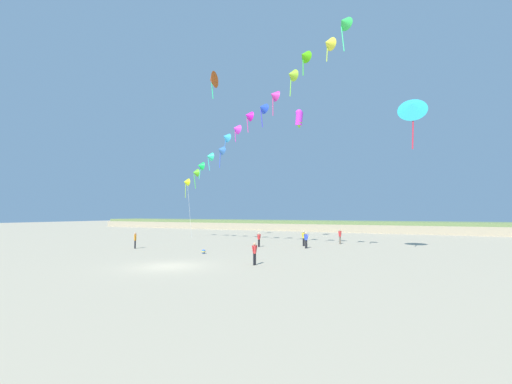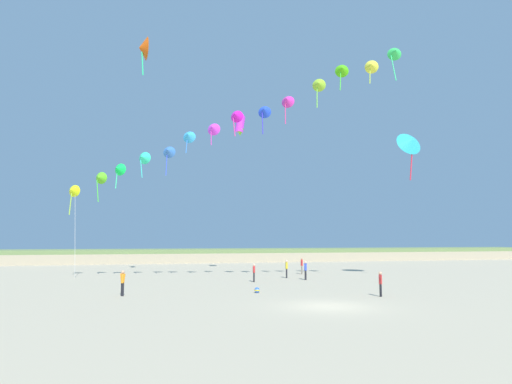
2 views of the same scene
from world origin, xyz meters
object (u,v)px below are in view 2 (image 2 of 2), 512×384
large_kite_mid_trail (411,141)px  person_far_left (254,271)px  beach_ball (257,290)px  large_kite_high_solo (240,123)px  person_far_right (302,265)px  person_near_right (305,269)px  large_kite_low_lead (143,48)px  person_far_center (380,282)px  person_near_left (287,268)px  person_mid_center (123,281)px

large_kite_mid_trail → person_far_left: bearing=178.2°
large_kite_mid_trail → beach_ball: large_kite_mid_trail is taller
large_kite_mid_trail → beach_ball: bearing=-157.0°
person_far_left → large_kite_high_solo: large_kite_high_solo is taller
person_far_right → person_near_right: bearing=-107.1°
beach_ball → large_kite_low_lead: bearing=122.0°
person_far_right → beach_ball: bearing=-120.1°
large_kite_high_solo → beach_ball: bearing=-98.4°
person_far_center → large_kite_low_lead: (-14.59, 16.11, 20.16)m
person_near_left → person_far_right: bearing=53.9°
person_far_center → large_kite_low_lead: 29.65m
person_mid_center → large_kite_mid_trail: bearing=14.7°
large_kite_mid_trail → person_mid_center: bearing=-165.3°
person_far_left → large_kite_mid_trail: size_ratio=0.31×
person_far_left → person_mid_center: bearing=-145.5°
large_kite_low_lead → person_near_left: bearing=-8.6°
large_kite_mid_trail → person_near_right: bearing=172.7°
person_far_center → beach_ball: bearing=151.4°
person_mid_center → person_far_left: (10.13, 6.97, -0.05)m
beach_ball → large_kite_mid_trail: bearing=23.0°
person_far_right → person_far_center: (-1.44, -18.10, -0.09)m
person_near_left → beach_ball: 11.74m
large_kite_low_lead → large_kite_mid_trail: size_ratio=0.75×
large_kite_low_lead → large_kite_mid_trail: (24.05, -5.42, -8.61)m
large_kite_mid_trail → person_near_left: bearing=162.5°
person_far_left → person_far_right: 9.66m
person_mid_center → large_kite_low_lead: large_kite_low_lead is taller
person_near_left → beach_ball: (-5.42, -10.39, -0.76)m
person_far_right → person_far_center: 18.16m
large_kite_high_solo → beach_ball: (-2.54, -17.27, -15.65)m
person_near_left → large_kite_low_lead: size_ratio=0.45×
person_far_left → large_kite_low_lead: size_ratio=0.41×
person_far_left → large_kite_low_lead: bearing=152.0°
person_near_right → person_far_right: bearing=72.9°
person_near_left → large_kite_high_solo: 16.65m
large_kite_mid_trail → large_kite_high_solo: bearing=143.2°
large_kite_low_lead → beach_ball: bearing=-58.0°
person_near_left → person_far_center: 14.20m
person_mid_center → person_far_right: person_far_right is taller
person_far_right → large_kite_mid_trail: large_kite_mid_trail is taller
person_near_right → large_kite_high_solo: 17.86m
person_mid_center → person_far_right: 21.84m
person_near_left → person_far_right: (2.90, 3.97, 0.02)m
person_near_left → person_far_right: 4.92m
person_mid_center → large_kite_high_solo: large_kite_high_solo is taller
person_far_left → person_far_center: (5.25, -11.13, 0.01)m
large_kite_mid_trail → large_kite_high_solo: 17.56m
person_near_right → person_far_center: bearing=-87.9°
person_far_right → beach_ball: person_far_right is taller
person_far_left → beach_ball: (-1.63, -7.39, -0.68)m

